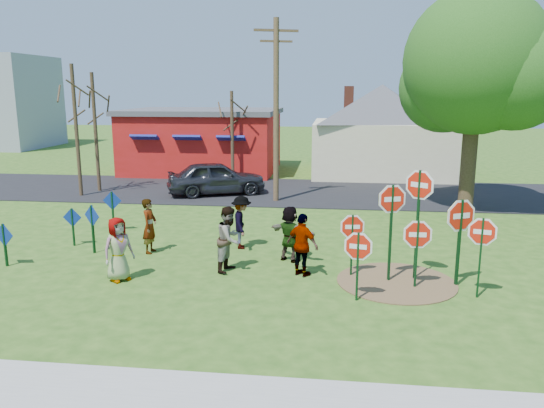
{
  "coord_description": "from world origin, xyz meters",
  "views": [
    {
      "loc": [
        2.76,
        -14.85,
        5.11
      ],
      "look_at": [
        0.81,
        1.56,
        1.53
      ],
      "focal_mm": 35.0,
      "sensor_mm": 36.0,
      "label": 1
    }
  ],
  "objects_px": {
    "stop_sign_b": "(392,208)",
    "stop_sign_a": "(358,252)",
    "stop_sign_c": "(419,199)",
    "leafy_tree": "(480,70)",
    "person_a": "(118,249)",
    "stop_sign_d": "(461,222)",
    "person_b": "(150,226)",
    "suv": "(216,178)",
    "utility_pole": "(276,108)"
  },
  "relations": [
    {
      "from": "stop_sign_b",
      "to": "stop_sign_a",
      "type": "bearing_deg",
      "value": -140.54
    },
    {
      "from": "stop_sign_b",
      "to": "stop_sign_c",
      "type": "bearing_deg",
      "value": 2.78
    },
    {
      "from": "leafy_tree",
      "to": "person_a",
      "type": "bearing_deg",
      "value": -139.66
    },
    {
      "from": "stop_sign_c",
      "to": "leafy_tree",
      "type": "xyz_separation_m",
      "value": [
        3.47,
        8.67,
        3.63
      ]
    },
    {
      "from": "stop_sign_b",
      "to": "stop_sign_c",
      "type": "height_order",
      "value": "stop_sign_c"
    },
    {
      "from": "stop_sign_d",
      "to": "leafy_tree",
      "type": "height_order",
      "value": "leafy_tree"
    },
    {
      "from": "stop_sign_c",
      "to": "leafy_tree",
      "type": "height_order",
      "value": "leafy_tree"
    },
    {
      "from": "person_b",
      "to": "leafy_tree",
      "type": "height_order",
      "value": "leafy_tree"
    },
    {
      "from": "person_b",
      "to": "stop_sign_b",
      "type": "bearing_deg",
      "value": -100.54
    },
    {
      "from": "person_b",
      "to": "suv",
      "type": "relative_size",
      "value": 0.37
    },
    {
      "from": "person_b",
      "to": "suv",
      "type": "xyz_separation_m",
      "value": [
        0.02,
        9.56,
        -0.02
      ]
    },
    {
      "from": "stop_sign_c",
      "to": "person_a",
      "type": "relative_size",
      "value": 1.79
    },
    {
      "from": "stop_sign_c",
      "to": "person_a",
      "type": "distance_m",
      "value": 8.21
    },
    {
      "from": "person_b",
      "to": "suv",
      "type": "bearing_deg",
      "value": 2.67
    },
    {
      "from": "stop_sign_d",
      "to": "utility_pole",
      "type": "xyz_separation_m",
      "value": [
        -5.95,
        10.23,
        2.55
      ]
    },
    {
      "from": "stop_sign_a",
      "to": "leafy_tree",
      "type": "height_order",
      "value": "leafy_tree"
    },
    {
      "from": "stop_sign_a",
      "to": "person_b",
      "type": "distance_m",
      "value": 7.16
    },
    {
      "from": "stop_sign_a",
      "to": "stop_sign_c",
      "type": "xyz_separation_m",
      "value": [
        1.64,
        1.75,
        0.99
      ]
    },
    {
      "from": "stop_sign_c",
      "to": "person_b",
      "type": "distance_m",
      "value": 8.28
    },
    {
      "from": "stop_sign_c",
      "to": "stop_sign_d",
      "type": "distance_m",
      "value": 1.21
    },
    {
      "from": "stop_sign_b",
      "to": "suv",
      "type": "xyz_separation_m",
      "value": [
        -7.29,
        11.29,
        -1.18
      ]
    },
    {
      "from": "stop_sign_d",
      "to": "person_b",
      "type": "xyz_separation_m",
      "value": [
        -9.06,
        1.87,
        -0.87
      ]
    },
    {
      "from": "stop_sign_a",
      "to": "utility_pole",
      "type": "height_order",
      "value": "utility_pole"
    },
    {
      "from": "stop_sign_b",
      "to": "person_a",
      "type": "bearing_deg",
      "value": 167.69
    },
    {
      "from": "leafy_tree",
      "to": "stop_sign_a",
      "type": "bearing_deg",
      "value": -116.14
    },
    {
      "from": "utility_pole",
      "to": "suv",
      "type": "bearing_deg",
      "value": 158.78
    },
    {
      "from": "utility_pole",
      "to": "stop_sign_a",
      "type": "bearing_deg",
      "value": -74.1
    },
    {
      "from": "stop_sign_a",
      "to": "stop_sign_c",
      "type": "bearing_deg",
      "value": 57.9
    },
    {
      "from": "suv",
      "to": "utility_pole",
      "type": "relative_size",
      "value": 0.58
    },
    {
      "from": "person_b",
      "to": "leafy_tree",
      "type": "bearing_deg",
      "value": -55.1
    },
    {
      "from": "stop_sign_b",
      "to": "stop_sign_d",
      "type": "distance_m",
      "value": 1.78
    },
    {
      "from": "stop_sign_d",
      "to": "person_b",
      "type": "distance_m",
      "value": 9.29
    },
    {
      "from": "suv",
      "to": "leafy_tree",
      "type": "xyz_separation_m",
      "value": [
        11.49,
        -2.33,
        5.02
      ]
    },
    {
      "from": "stop_sign_b",
      "to": "leafy_tree",
      "type": "xyz_separation_m",
      "value": [
        4.2,
        8.96,
        3.84
      ]
    },
    {
      "from": "person_a",
      "to": "leafy_tree",
      "type": "relative_size",
      "value": 0.19
    },
    {
      "from": "person_a",
      "to": "utility_pole",
      "type": "bearing_deg",
      "value": 22.7
    },
    {
      "from": "person_b",
      "to": "stop_sign_d",
      "type": "bearing_deg",
      "value": -98.87
    },
    {
      "from": "stop_sign_c",
      "to": "person_b",
      "type": "relative_size",
      "value": 1.81
    },
    {
      "from": "stop_sign_a",
      "to": "person_a",
      "type": "height_order",
      "value": "stop_sign_a"
    },
    {
      "from": "stop_sign_d",
      "to": "utility_pole",
      "type": "relative_size",
      "value": 0.3
    },
    {
      "from": "stop_sign_a",
      "to": "utility_pole",
      "type": "distance_m",
      "value": 12.39
    },
    {
      "from": "leafy_tree",
      "to": "utility_pole",
      "type": "bearing_deg",
      "value": 172.32
    },
    {
      "from": "leafy_tree",
      "to": "stop_sign_b",
      "type": "bearing_deg",
      "value": -115.13
    },
    {
      "from": "stop_sign_a",
      "to": "suv",
      "type": "distance_m",
      "value": 14.26
    },
    {
      "from": "stop_sign_a",
      "to": "stop_sign_b",
      "type": "height_order",
      "value": "stop_sign_b"
    },
    {
      "from": "stop_sign_a",
      "to": "stop_sign_b",
      "type": "relative_size",
      "value": 0.66
    },
    {
      "from": "stop_sign_a",
      "to": "leafy_tree",
      "type": "bearing_deg",
      "value": 74.96
    },
    {
      "from": "stop_sign_b",
      "to": "suv",
      "type": "relative_size",
      "value": 0.59
    },
    {
      "from": "suv",
      "to": "leafy_tree",
      "type": "distance_m",
      "value": 12.75
    },
    {
      "from": "stop_sign_a",
      "to": "stop_sign_b",
      "type": "xyz_separation_m",
      "value": [
        0.91,
        1.46,
        0.78
      ]
    }
  ]
}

